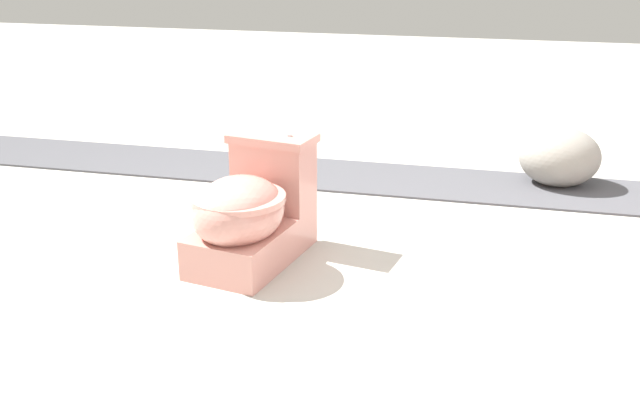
# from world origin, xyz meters

# --- Properties ---
(ground_plane) EXTENTS (14.00, 14.00, 0.00)m
(ground_plane) POSITION_xyz_m (0.00, 0.00, 0.00)
(ground_plane) COLOR #B7B2A8
(gravel_strip) EXTENTS (0.56, 8.00, 0.01)m
(gravel_strip) POSITION_xyz_m (-1.16, 0.50, 0.01)
(gravel_strip) COLOR #4C4C51
(gravel_strip) RESTS_ON ground
(toilet) EXTENTS (0.69, 0.48, 0.52)m
(toilet) POSITION_xyz_m (0.04, -0.19, 0.22)
(toilet) COLOR tan
(toilet) RESTS_ON ground
(boulder_far) EXTENTS (0.38, 0.45, 0.33)m
(boulder_far) POSITION_xyz_m (-1.29, 1.14, 0.16)
(boulder_far) COLOR gray
(boulder_far) RESTS_ON ground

